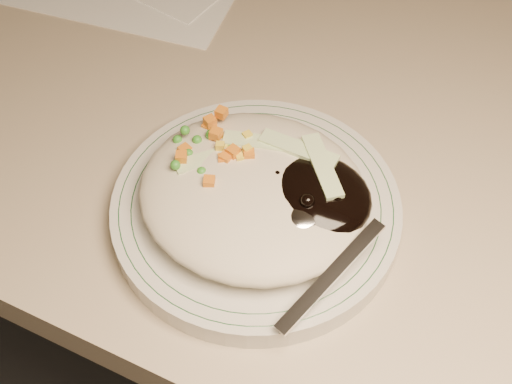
% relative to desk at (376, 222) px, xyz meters
% --- Properties ---
extents(desk, '(1.40, 0.70, 0.74)m').
position_rel_desk_xyz_m(desk, '(0.00, 0.00, 0.00)').
color(desk, tan).
rests_on(desk, ground).
extents(plate, '(0.25, 0.25, 0.02)m').
position_rel_desk_xyz_m(plate, '(-0.07, -0.19, 0.21)').
color(plate, silver).
rests_on(plate, desk).
extents(plate_rim, '(0.23, 0.23, 0.00)m').
position_rel_desk_xyz_m(plate_rim, '(-0.07, -0.19, 0.22)').
color(plate_rim, '#144723').
rests_on(plate_rim, plate).
extents(meal, '(0.21, 0.19, 0.05)m').
position_rel_desk_xyz_m(meal, '(-0.07, -0.19, 0.24)').
color(meal, '#C1B69D').
rests_on(meal, plate).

